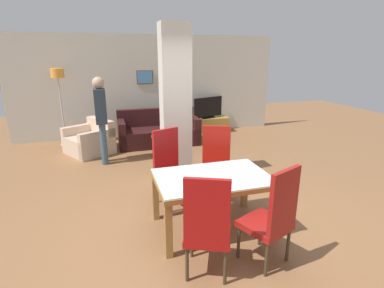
{
  "coord_description": "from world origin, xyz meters",
  "views": [
    {
      "loc": [
        -1.23,
        -3.27,
        2.22
      ],
      "look_at": [
        0.0,
        0.93,
        0.89
      ],
      "focal_mm": 28.0,
      "sensor_mm": 36.0,
      "label": 1
    }
  ],
  "objects_px": {
    "tv_screen": "(208,108)",
    "standing_person": "(101,114)",
    "tv_stand": "(208,125)",
    "sofa": "(158,132)",
    "armchair": "(90,141)",
    "bottle": "(164,132)",
    "floor_lamp": "(58,81)",
    "dining_chair_near_right": "(273,216)",
    "coffee_table": "(166,147)",
    "dining_chair_far_left": "(170,166)",
    "dining_chair_near_left": "(207,226)",
    "dining_chair_far_right": "(216,162)",
    "dining_table": "(213,187)"
  },
  "relations": [
    {
      "from": "floor_lamp",
      "to": "armchair",
      "type": "bearing_deg",
      "value": -53.84
    },
    {
      "from": "bottle",
      "to": "standing_person",
      "type": "distance_m",
      "value": 1.4
    },
    {
      "from": "dining_chair_near_right",
      "to": "bottle",
      "type": "relative_size",
      "value": 5.16
    },
    {
      "from": "floor_lamp",
      "to": "sofa",
      "type": "bearing_deg",
      "value": -14.64
    },
    {
      "from": "dining_chair_near_right",
      "to": "tv_screen",
      "type": "bearing_deg",
      "value": 54.39
    },
    {
      "from": "coffee_table",
      "to": "tv_screen",
      "type": "distance_m",
      "value": 2.44
    },
    {
      "from": "bottle",
      "to": "floor_lamp",
      "type": "height_order",
      "value": "floor_lamp"
    },
    {
      "from": "dining_table",
      "to": "tv_screen",
      "type": "xyz_separation_m",
      "value": [
        1.6,
        4.75,
        0.14
      ]
    },
    {
      "from": "dining_chair_far_left",
      "to": "coffee_table",
      "type": "height_order",
      "value": "dining_chair_far_left"
    },
    {
      "from": "armchair",
      "to": "dining_chair_far_right",
      "type": "bearing_deg",
      "value": -176.21
    },
    {
      "from": "dining_chair_near_left",
      "to": "bottle",
      "type": "distance_m",
      "value": 3.96
    },
    {
      "from": "tv_stand",
      "to": "standing_person",
      "type": "xyz_separation_m",
      "value": [
        -2.93,
        -1.8,
        0.82
      ]
    },
    {
      "from": "dining_chair_far_right",
      "to": "armchair",
      "type": "xyz_separation_m",
      "value": [
        -1.98,
        2.9,
        -0.32
      ]
    },
    {
      "from": "dining_chair_near_right",
      "to": "armchair",
      "type": "bearing_deg",
      "value": 90.31
    },
    {
      "from": "dining_chair_far_right",
      "to": "tv_screen",
      "type": "distance_m",
      "value": 4.1
    },
    {
      "from": "dining_chair_far_left",
      "to": "standing_person",
      "type": "relative_size",
      "value": 0.64
    },
    {
      "from": "floor_lamp",
      "to": "standing_person",
      "type": "relative_size",
      "value": 1.05
    },
    {
      "from": "dining_chair_far_left",
      "to": "floor_lamp",
      "type": "xyz_separation_m",
      "value": [
        -1.89,
        3.72,
        0.98
      ]
    },
    {
      "from": "dining_chair_near_right",
      "to": "coffee_table",
      "type": "bearing_deg",
      "value": 72.4
    },
    {
      "from": "dining_chair_far_right",
      "to": "dining_chair_near_left",
      "type": "xyz_separation_m",
      "value": [
        -0.72,
        -1.68,
        0.0
      ]
    },
    {
      "from": "dining_chair_near_right",
      "to": "sofa",
      "type": "height_order",
      "value": "dining_chair_near_right"
    },
    {
      "from": "dining_table",
      "to": "armchair",
      "type": "bearing_deg",
      "value": 113.47
    },
    {
      "from": "coffee_table",
      "to": "tv_stand",
      "type": "relative_size",
      "value": 0.47
    },
    {
      "from": "dining_chair_far_left",
      "to": "bottle",
      "type": "bearing_deg",
      "value": -120.83
    },
    {
      "from": "sofa",
      "to": "coffee_table",
      "type": "distance_m",
      "value": 1.03
    },
    {
      "from": "standing_person",
      "to": "dining_chair_near_right",
      "type": "bearing_deg",
      "value": 22.36
    },
    {
      "from": "dining_table",
      "to": "dining_chair_far_right",
      "type": "bearing_deg",
      "value": 66.73
    },
    {
      "from": "dining_chair_far_right",
      "to": "floor_lamp",
      "type": "distance_m",
      "value": 4.68
    },
    {
      "from": "dining_chair_near_right",
      "to": "tv_screen",
      "type": "xyz_separation_m",
      "value": [
        1.24,
        5.6,
        0.12
      ]
    },
    {
      "from": "tv_screen",
      "to": "standing_person",
      "type": "distance_m",
      "value": 3.45
    },
    {
      "from": "floor_lamp",
      "to": "coffee_table",
      "type": "bearing_deg",
      "value": -35.77
    },
    {
      "from": "bottle",
      "to": "tv_stand",
      "type": "xyz_separation_m",
      "value": [
        1.63,
        1.64,
        -0.32
      ]
    },
    {
      "from": "standing_person",
      "to": "dining_chair_near_left",
      "type": "bearing_deg",
      "value": 12.67
    },
    {
      "from": "coffee_table",
      "to": "standing_person",
      "type": "xyz_separation_m",
      "value": [
        -1.32,
        -0.04,
        0.81
      ]
    },
    {
      "from": "armchair",
      "to": "coffee_table",
      "type": "xyz_separation_m",
      "value": [
        1.62,
        -0.76,
        -0.04
      ]
    },
    {
      "from": "dining_chair_far_right",
      "to": "dining_chair_near_left",
      "type": "distance_m",
      "value": 1.83
    },
    {
      "from": "sofa",
      "to": "armchair",
      "type": "bearing_deg",
      "value": 9.28
    },
    {
      "from": "sofa",
      "to": "armchair",
      "type": "relative_size",
      "value": 1.59
    },
    {
      "from": "sofa",
      "to": "tv_screen",
      "type": "height_order",
      "value": "tv_screen"
    },
    {
      "from": "coffee_table",
      "to": "dining_chair_far_left",
      "type": "bearing_deg",
      "value": -99.56
    },
    {
      "from": "dining_chair_near_left",
      "to": "bottle",
      "type": "relative_size",
      "value": 5.16
    },
    {
      "from": "sofa",
      "to": "dining_chair_near_left",
      "type": "bearing_deg",
      "value": 85.54
    },
    {
      "from": "dining_chair_near_left",
      "to": "bottle",
      "type": "height_order",
      "value": "dining_chair_near_left"
    },
    {
      "from": "dining_chair_near_right",
      "to": "coffee_table",
      "type": "relative_size",
      "value": 2.05
    },
    {
      "from": "sofa",
      "to": "coffee_table",
      "type": "height_order",
      "value": "sofa"
    },
    {
      "from": "sofa",
      "to": "dining_chair_near_right",
      "type": "bearing_deg",
      "value": 94.08
    },
    {
      "from": "dining_chair_near_right",
      "to": "tv_screen",
      "type": "distance_m",
      "value": 5.73
    },
    {
      "from": "dining_chair_far_left",
      "to": "dining_chair_near_left",
      "type": "height_order",
      "value": "same"
    },
    {
      "from": "tv_screen",
      "to": "dining_table",
      "type": "bearing_deg",
      "value": 50.66
    },
    {
      "from": "dining_chair_near_right",
      "to": "tv_screen",
      "type": "relative_size",
      "value": 1.21
    }
  ]
}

